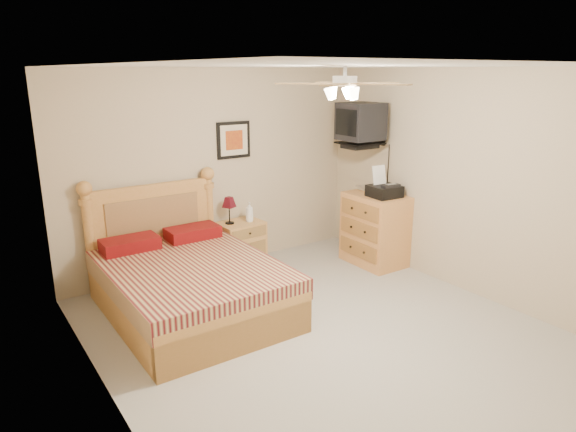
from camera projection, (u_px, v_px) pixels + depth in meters
name	position (u px, v px, depth m)	size (l,w,h in m)	color
floor	(324.00, 333.00, 4.99)	(4.50, 4.50, 0.00)	#A39E93
ceiling	(330.00, 66.00, 4.31)	(4.00, 4.50, 0.04)	white
wall_back	(215.00, 171.00, 6.43)	(4.00, 0.04, 2.50)	#C0AD8D
wall_left	(101.00, 252.00, 3.56)	(0.04, 4.50, 2.50)	#C0AD8D
wall_right	(467.00, 183.00, 5.74)	(0.04, 4.50, 2.50)	#C0AD8D
bed	(190.00, 254.00, 5.22)	(1.57, 2.06, 1.33)	#BB8739
nightstand	(241.00, 245.00, 6.61)	(0.56, 0.42, 0.60)	#BB7C47
table_lamp	(229.00, 210.00, 6.43)	(0.19, 0.19, 0.34)	#500C18
lotion_bottle	(249.00, 212.00, 6.52)	(0.10, 0.10, 0.26)	white
framed_picture	(234.00, 140.00, 6.46)	(0.46, 0.04, 0.46)	black
dresser	(375.00, 229.00, 6.70)	(0.55, 0.79, 0.93)	#C58641
fax_machine	(385.00, 182.00, 6.41)	(0.36, 0.38, 0.38)	black
magazine_lower	(362.00, 190.00, 6.78)	(0.18, 0.24, 0.02)	#B7AB8E
magazine_upper	(361.00, 188.00, 6.78)	(0.21, 0.29, 0.02)	gray
wall_tv	(370.00, 124.00, 6.51)	(0.56, 0.46, 0.58)	black
ceiling_fan	(345.00, 84.00, 4.19)	(1.14, 1.14, 0.28)	white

